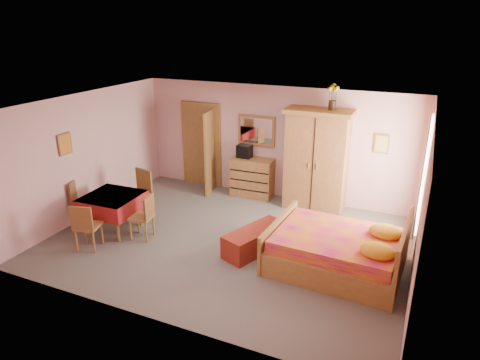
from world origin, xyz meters
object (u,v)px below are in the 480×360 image
at_px(chair_west, 84,202).
at_px(chair_east, 141,217).
at_px(floor_lamp, 290,160).
at_px(stereo, 244,151).
at_px(dining_table, 114,213).
at_px(wall_mirror, 256,131).
at_px(bench, 255,240).
at_px(chest_of_drawers, 252,177).
at_px(sunflower_vase, 333,97).
at_px(wardrobe, 316,160).
at_px(bed, 337,241).
at_px(chair_north, 138,194).
at_px(chair_south, 88,226).

height_order(chair_west, chair_east, chair_west).
bearing_deg(floor_lamp, chair_west, -141.24).
relative_size(stereo, dining_table, 0.32).
relative_size(stereo, chair_west, 0.36).
relative_size(wall_mirror, stereo, 2.78).
height_order(floor_lamp, bench, floor_lamp).
relative_size(chest_of_drawers, stereo, 3.00).
bearing_deg(sunflower_vase, chair_west, -148.63).
bearing_deg(sunflower_vase, stereo, 178.16).
distance_m(chest_of_drawers, floor_lamp, 1.03).
xyz_separation_m(wardrobe, sunflower_vase, (0.24, 0.03, 1.38)).
relative_size(stereo, sunflower_vase, 0.61).
distance_m(stereo, wardrobe, 1.74).
height_order(wardrobe, bed, wardrobe).
distance_m(bed, chair_west, 5.12).
bearing_deg(chair_north, chair_south, 101.97).
relative_size(chair_south, chair_west, 0.99).
height_order(chest_of_drawers, chair_south, chest_of_drawers).
height_order(bench, chair_west, chair_west).
relative_size(wall_mirror, dining_table, 0.89).
height_order(bed, dining_table, bed).
distance_m(bed, dining_table, 4.35).
height_order(wardrobe, chair_north, wardrobe).
distance_m(chest_of_drawers, bench, 2.62).
distance_m(stereo, sunflower_vase, 2.43).
height_order(wall_mirror, bed, wall_mirror).
relative_size(chest_of_drawers, chair_west, 1.07).
distance_m(wardrobe, bench, 2.53).
bearing_deg(dining_table, chest_of_drawers, 56.37).
relative_size(chest_of_drawers, floor_lamp, 0.50).
bearing_deg(stereo, chest_of_drawers, -4.73).
bearing_deg(chest_of_drawers, wall_mirror, 88.08).
relative_size(wall_mirror, chair_east, 1.03).
height_order(bench, chair_south, chair_south).
xyz_separation_m(chest_of_drawers, sunflower_vase, (1.76, -0.05, 2.03)).
bearing_deg(bed, wall_mirror, 137.10).
relative_size(wall_mirror, chair_south, 1.00).
bearing_deg(floor_lamp, stereo, -175.90).
bearing_deg(sunflower_vase, wardrobe, -172.76).
bearing_deg(floor_lamp, bench, -86.50).
relative_size(wall_mirror, chair_west, 0.99).
bearing_deg(chair_north, chair_east, 141.33).
height_order(chest_of_drawers, wall_mirror, wall_mirror).
bearing_deg(wall_mirror, chair_east, -111.16).
height_order(sunflower_vase, chair_north, sunflower_vase).
bearing_deg(chair_west, wardrobe, 99.88).
bearing_deg(chair_south, floor_lamp, 38.25).
relative_size(chest_of_drawers, sunflower_vase, 1.82).
relative_size(stereo, floor_lamp, 0.17).
height_order(sunflower_vase, chair_west, sunflower_vase).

